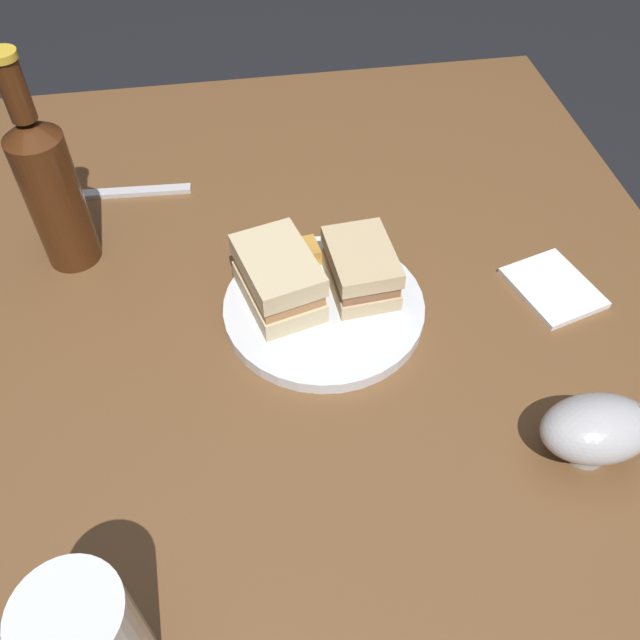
{
  "coord_description": "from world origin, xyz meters",
  "views": [
    {
      "loc": [
        0.47,
        -0.07,
        1.37
      ],
      "look_at": [
        -0.04,
        0.01,
        0.79
      ],
      "focal_mm": 37.73,
      "sensor_mm": 36.0,
      "label": 1
    }
  ],
  "objects_px": {
    "sandwich_half_right": "(278,278)",
    "fork": "(128,192)",
    "cider_bottle": "(51,188)",
    "plate": "(324,308)",
    "gravy_boat": "(598,428)",
    "sandwich_half_left": "(361,268)",
    "napkin": "(553,288)"
  },
  "relations": [
    {
      "from": "sandwich_half_right",
      "to": "napkin",
      "type": "xyz_separation_m",
      "value": [
        0.02,
        0.34,
        -0.05
      ]
    },
    {
      "from": "plate",
      "to": "napkin",
      "type": "bearing_deg",
      "value": 88.44
    },
    {
      "from": "fork",
      "to": "gravy_boat",
      "type": "bearing_deg",
      "value": 136.7
    },
    {
      "from": "napkin",
      "to": "fork",
      "type": "relative_size",
      "value": 0.61
    },
    {
      "from": "sandwich_half_left",
      "to": "sandwich_half_right",
      "type": "bearing_deg",
      "value": -85.72
    },
    {
      "from": "sandwich_half_left",
      "to": "sandwich_half_right",
      "type": "xyz_separation_m",
      "value": [
        0.01,
        -0.1,
        0.01
      ]
    },
    {
      "from": "sandwich_half_right",
      "to": "gravy_boat",
      "type": "distance_m",
      "value": 0.38
    },
    {
      "from": "sandwich_half_right",
      "to": "cider_bottle",
      "type": "relative_size",
      "value": 0.47
    },
    {
      "from": "sandwich_half_left",
      "to": "cider_bottle",
      "type": "xyz_separation_m",
      "value": [
        -0.13,
        -0.36,
        0.07
      ]
    },
    {
      "from": "gravy_boat",
      "to": "napkin",
      "type": "bearing_deg",
      "value": 166.14
    },
    {
      "from": "sandwich_half_left",
      "to": "cider_bottle",
      "type": "relative_size",
      "value": 0.39
    },
    {
      "from": "sandwich_half_left",
      "to": "napkin",
      "type": "height_order",
      "value": "sandwich_half_left"
    },
    {
      "from": "plate",
      "to": "fork",
      "type": "relative_size",
      "value": 1.35
    },
    {
      "from": "plate",
      "to": "sandwich_half_left",
      "type": "relative_size",
      "value": 2.21
    },
    {
      "from": "gravy_boat",
      "to": "fork",
      "type": "bearing_deg",
      "value": -136.6
    },
    {
      "from": "cider_bottle",
      "to": "fork",
      "type": "xyz_separation_m",
      "value": [
        -0.12,
        0.07,
        -0.11
      ]
    },
    {
      "from": "sandwich_half_left",
      "to": "gravy_boat",
      "type": "relative_size",
      "value": 0.88
    },
    {
      "from": "sandwich_half_left",
      "to": "sandwich_half_right",
      "type": "distance_m",
      "value": 0.1
    },
    {
      "from": "plate",
      "to": "cider_bottle",
      "type": "xyz_separation_m",
      "value": [
        -0.15,
        -0.31,
        0.1
      ]
    },
    {
      "from": "sandwich_half_right",
      "to": "cider_bottle",
      "type": "bearing_deg",
      "value": -117.84
    },
    {
      "from": "plate",
      "to": "fork",
      "type": "height_order",
      "value": "plate"
    },
    {
      "from": "sandwich_half_right",
      "to": "gravy_boat",
      "type": "xyz_separation_m",
      "value": [
        0.25,
        0.29,
        -0.01
      ]
    },
    {
      "from": "sandwich_half_left",
      "to": "gravy_boat",
      "type": "height_order",
      "value": "same"
    },
    {
      "from": "plate",
      "to": "gravy_boat",
      "type": "relative_size",
      "value": 1.93
    },
    {
      "from": "plate",
      "to": "sandwich_half_left",
      "type": "bearing_deg",
      "value": 115.87
    },
    {
      "from": "sandwich_half_right",
      "to": "fork",
      "type": "xyz_separation_m",
      "value": [
        -0.26,
        -0.19,
        -0.05
      ]
    },
    {
      "from": "gravy_boat",
      "to": "plate",
      "type": "bearing_deg",
      "value": -134.72
    },
    {
      "from": "sandwich_half_left",
      "to": "fork",
      "type": "height_order",
      "value": "sandwich_half_left"
    },
    {
      "from": "sandwich_half_left",
      "to": "napkin",
      "type": "relative_size",
      "value": 1.0
    },
    {
      "from": "sandwich_half_left",
      "to": "fork",
      "type": "bearing_deg",
      "value": -130.48
    },
    {
      "from": "cider_bottle",
      "to": "fork",
      "type": "height_order",
      "value": "cider_bottle"
    },
    {
      "from": "sandwich_half_left",
      "to": "fork",
      "type": "xyz_separation_m",
      "value": [
        -0.25,
        -0.29,
        -0.04
      ]
    }
  ]
}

